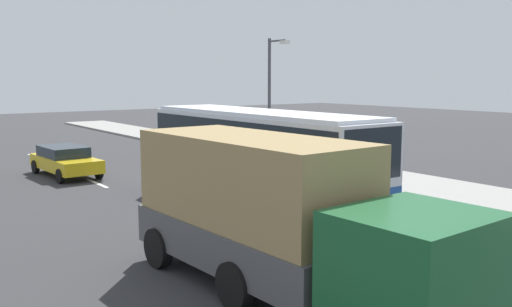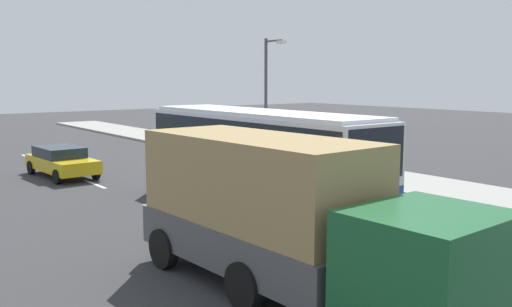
# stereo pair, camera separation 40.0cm
# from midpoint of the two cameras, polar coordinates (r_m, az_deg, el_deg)

# --- Properties ---
(ground_plane) EXTENTS (120.00, 120.00, 0.00)m
(ground_plane) POSITION_cam_midpoint_polar(r_m,az_deg,el_deg) (19.33, -3.05, -5.78)
(ground_plane) COLOR #333335
(sidewalk_curb) EXTENTS (80.00, 4.00, 0.15)m
(sidewalk_curb) POSITION_cam_midpoint_polar(r_m,az_deg,el_deg) (25.17, 14.22, -2.66)
(sidewalk_curb) COLOR gray
(sidewalk_curb) RESTS_ON ground_plane
(lane_centreline) EXTENTS (28.21, 0.16, 0.01)m
(lane_centreline) POSITION_cam_midpoint_polar(r_m,az_deg,el_deg) (23.58, -14.37, -3.53)
(lane_centreline) COLOR white
(lane_centreline) RESTS_ON ground_plane
(coach_bus) EXTENTS (10.67, 2.80, 3.39)m
(coach_bus) POSITION_cam_midpoint_polar(r_m,az_deg,el_deg) (19.46, 0.78, 0.63)
(coach_bus) COLOR #1E4C9E
(coach_bus) RESTS_ON ground_plane
(cargo_truck) EXTENTS (8.51, 2.92, 3.28)m
(cargo_truck) POSITION_cam_midpoint_polar(r_m,az_deg,el_deg) (11.58, 3.14, -6.22)
(cargo_truck) COLOR #19592D
(cargo_truck) RESTS_ON ground_plane
(car_yellow_taxi) EXTENTS (4.68, 2.18, 1.37)m
(car_yellow_taxi) POSITION_cam_midpoint_polar(r_m,az_deg,el_deg) (27.18, -18.66, -0.64)
(car_yellow_taxi) COLOR gold
(car_yellow_taxi) RESTS_ON ground_plane
(street_lamp) EXTENTS (1.56, 0.24, 6.38)m
(street_lamp) POSITION_cam_midpoint_polar(r_m,az_deg,el_deg) (28.56, 1.98, 6.36)
(street_lamp) COLOR #47474C
(street_lamp) RESTS_ON sidewalk_curb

